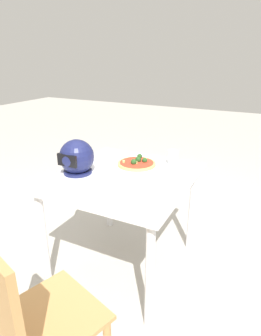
% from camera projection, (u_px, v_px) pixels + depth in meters
% --- Properties ---
extents(ground_plane, '(14.00, 14.00, 0.00)m').
position_uv_depth(ground_plane, '(125.00, 263.00, 2.21)').
color(ground_plane, '#B2ADA3').
extents(dining_table, '(0.87, 0.95, 0.72)m').
position_uv_depth(dining_table, '(124.00, 188.00, 1.98)').
color(dining_table, white).
rests_on(dining_table, ground).
extents(pizza_plate, '(0.34, 0.34, 0.01)m').
position_uv_depth(pizza_plate, '(137.00, 166.00, 2.10)').
color(pizza_plate, white).
rests_on(pizza_plate, dining_table).
extents(pizza, '(0.27, 0.27, 0.06)m').
position_uv_depth(pizza, '(137.00, 163.00, 2.09)').
color(pizza, tan).
rests_on(pizza, pizza_plate).
extents(motorcycle_helmet, '(0.23, 0.23, 0.23)m').
position_uv_depth(motorcycle_helmet, '(77.00, 158.00, 1.94)').
color(motorcycle_helmet, '#191E4C').
rests_on(motorcycle_helmet, dining_table).
extents(drinking_glass, '(0.07, 0.07, 0.11)m').
position_uv_depth(drinking_glass, '(173.00, 158.00, 2.12)').
color(drinking_glass, silver).
rests_on(drinking_glass, dining_table).
extents(chair_far, '(0.50, 0.50, 0.90)m').
position_uv_depth(chair_far, '(27.00, 319.00, 1.14)').
color(chair_far, '#B7844C').
rests_on(chair_far, ground).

